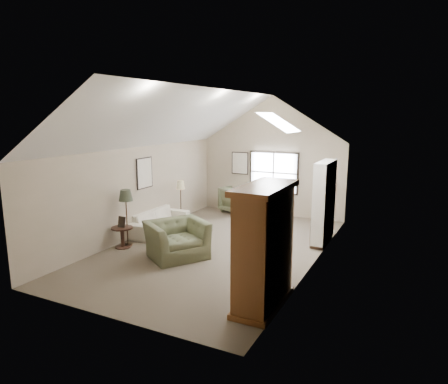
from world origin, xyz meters
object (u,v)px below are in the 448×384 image
at_px(armoire, 264,247).
at_px(sofa, 159,221).
at_px(armchair_far, 237,200).
at_px(coffee_table, 195,236).
at_px(side_table, 122,237).
at_px(armchair_near, 177,239).
at_px(side_chair, 280,200).

xyz_separation_m(armoire, sofa, (-4.38, 2.94, -0.78)).
bearing_deg(sofa, armchair_far, -20.00).
xyz_separation_m(coffee_table, side_table, (-1.54, -1.05, 0.05)).
height_order(armoire, armchair_near, armoire).
relative_size(sofa, side_chair, 1.82).
distance_m(side_table, side_chair, 5.42).
height_order(armoire, sofa, armoire).
bearing_deg(side_table, armchair_near, 1.84).
bearing_deg(coffee_table, armchair_near, -84.58).
bearing_deg(armoire, armchair_far, 118.37).
relative_size(armchair_near, side_table, 2.46).
xyz_separation_m(armchair_far, coffee_table, (0.45, -3.71, -0.23)).
bearing_deg(side_chair, side_table, -122.05).
height_order(armchair_near, side_chair, side_chair).
xyz_separation_m(armchair_near, side_table, (-1.63, -0.05, -0.16)).
bearing_deg(coffee_table, side_chair, 72.80).
relative_size(sofa, coffee_table, 2.47).
relative_size(armoire, sofa, 1.01).
bearing_deg(side_chair, armchair_near, -105.05).
bearing_deg(armoire, sofa, 146.11).
distance_m(armoire, coffee_table, 3.82).
relative_size(armchair_far, side_chair, 0.83).
bearing_deg(coffee_table, side_table, -145.62).
relative_size(sofa, armchair_near, 1.62).
bearing_deg(armchair_far, side_table, 95.83).
distance_m(coffee_table, side_chair, 3.84).
bearing_deg(side_table, armchair_far, 77.15).
distance_m(armoire, side_table, 4.66).
distance_m(sofa, armchair_near, 2.25).
bearing_deg(armchair_far, armoire, 137.05).
bearing_deg(armchair_near, armchair_far, 40.43).
bearing_deg(armchair_near, armoire, -83.10).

